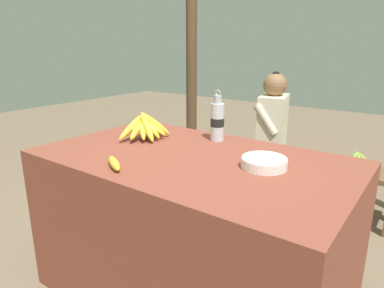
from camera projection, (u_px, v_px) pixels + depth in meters
name	position (u px, v px, depth m)	size (l,w,h in m)	color
market_counter	(192.00, 228.00, 1.71)	(1.47, 0.87, 0.76)	brown
banana_bunch_ripe	(147.00, 126.00, 1.87)	(0.19, 0.31, 0.16)	#4C381E
serving_bowl	(264.00, 162.00, 1.44)	(0.20, 0.20, 0.05)	white
water_bottle	(217.00, 121.00, 1.84)	(0.07, 0.07, 0.27)	silver
loose_banana_front	(114.00, 163.00, 1.45)	(0.17, 0.12, 0.04)	gold
wooden_bench	(290.00, 163.00, 2.78)	(1.72, 0.32, 0.40)	brown
seated_vendor	(267.00, 128.00, 2.79)	(0.45, 0.42, 1.07)	#564C60
banana_bunch_green	(359.00, 160.00, 2.46)	(0.16, 0.28, 0.14)	#4C381E
support_post_near	(191.00, 41.00, 3.26)	(0.11, 0.11, 2.60)	#4C3823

